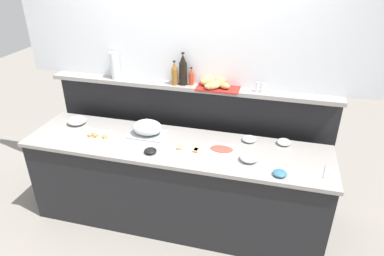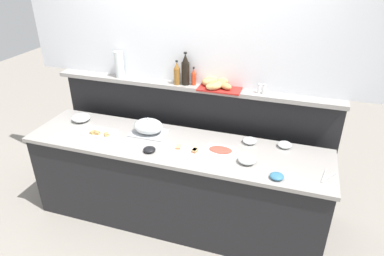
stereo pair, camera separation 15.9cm
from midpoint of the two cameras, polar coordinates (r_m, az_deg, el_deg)
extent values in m
plane|color=gray|center=(4.09, -1.17, -9.31)|extent=(12.00, 12.00, 0.00)
cube|color=black|center=(3.38, -4.05, -9.49)|extent=(2.76, 0.66, 0.85)
cube|color=gray|center=(3.13, -4.31, -3.05)|extent=(2.80, 0.70, 0.03)
cube|color=black|center=(3.69, -1.57, -2.18)|extent=(2.86, 0.08, 1.25)
cube|color=gray|center=(3.37, -1.95, 6.97)|extent=(2.86, 0.22, 0.04)
cube|color=white|center=(3.26, -1.78, 18.58)|extent=(3.46, 0.08, 1.31)
cube|color=silver|center=(3.40, -16.62, -1.15)|extent=(0.31, 0.19, 0.01)
cube|color=#B7844C|center=(3.32, -15.57, -1.56)|extent=(0.07, 0.07, 0.01)
cube|color=#E5C666|center=(3.31, -15.59, -1.44)|extent=(0.07, 0.07, 0.01)
cube|color=#B7844C|center=(3.31, -15.61, -1.32)|extent=(0.07, 0.07, 0.01)
cube|color=#B7844C|center=(3.36, -17.07, -1.36)|extent=(0.06, 0.05, 0.01)
cube|color=#E5C666|center=(3.36, -17.09, -1.24)|extent=(0.06, 0.05, 0.01)
cube|color=#B7844C|center=(3.36, -17.11, -1.12)|extent=(0.06, 0.05, 0.01)
cube|color=#B7844C|center=(3.39, -17.71, -1.25)|extent=(0.06, 0.07, 0.01)
cube|color=#E5C666|center=(3.38, -17.73, -1.14)|extent=(0.06, 0.07, 0.01)
cube|color=#B7844C|center=(3.38, -17.75, -1.02)|extent=(0.06, 0.07, 0.01)
cube|color=white|center=(2.99, -2.96, -4.10)|extent=(0.31, 0.19, 0.01)
cube|color=tan|center=(2.99, -0.88, -3.84)|extent=(0.05, 0.06, 0.01)
cube|color=#B24738|center=(2.99, -0.88, -3.71)|extent=(0.05, 0.06, 0.01)
cube|color=tan|center=(2.98, -0.88, -3.58)|extent=(0.05, 0.06, 0.01)
cube|color=tan|center=(2.98, -0.83, -3.93)|extent=(0.05, 0.06, 0.01)
cube|color=#B24738|center=(2.98, -0.83, -3.80)|extent=(0.05, 0.06, 0.01)
cube|color=tan|center=(2.98, -0.83, -3.67)|extent=(0.05, 0.06, 0.01)
cube|color=tan|center=(3.03, -3.61, -3.40)|extent=(0.05, 0.06, 0.01)
cube|color=#B24738|center=(3.03, -3.62, -3.27)|extent=(0.05, 0.06, 0.01)
cube|color=tan|center=(3.03, -3.62, -3.14)|extent=(0.05, 0.06, 0.01)
cube|color=white|center=(3.03, 3.43, -3.67)|extent=(0.27, 0.18, 0.01)
ellipsoid|color=#B24738|center=(3.02, 3.44, -3.49)|extent=(0.20, 0.13, 0.01)
cube|color=#B7BABF|center=(3.31, -8.73, -1.04)|extent=(0.34, 0.24, 0.01)
ellipsoid|color=silver|center=(3.28, -8.82, 0.10)|extent=(0.28, 0.23, 0.14)
sphere|color=#B7BABF|center=(3.24, -8.92, 1.33)|extent=(0.02, 0.02, 0.02)
ellipsoid|color=silver|center=(3.19, 13.64, -2.29)|extent=(0.12, 0.12, 0.05)
ellipsoid|color=#BF4C3F|center=(3.20, 13.62, -2.42)|extent=(0.10, 0.10, 0.03)
ellipsoid|color=silver|center=(3.68, -19.72, 1.17)|extent=(0.19, 0.19, 0.08)
ellipsoid|color=#599959|center=(3.68, -19.69, 0.98)|extent=(0.15, 0.15, 0.05)
ellipsoid|color=silver|center=(3.18, 8.07, -1.82)|extent=(0.13, 0.13, 0.05)
ellipsoid|color=#BF4C3F|center=(3.19, 8.06, -1.97)|extent=(0.10, 0.10, 0.03)
ellipsoid|color=silver|center=(2.90, 7.89, -4.91)|extent=(0.15, 0.15, 0.06)
ellipsoid|color=#BF4C3F|center=(2.90, 7.88, -5.09)|extent=(0.12, 0.12, 0.04)
ellipsoid|color=teal|center=(2.77, 12.77, -7.37)|extent=(0.11, 0.11, 0.04)
ellipsoid|color=black|center=(3.02, -8.44, -3.79)|extent=(0.11, 0.11, 0.04)
cylinder|color=#B7BABF|center=(2.92, 19.75, -6.78)|extent=(0.04, 0.18, 0.01)
cylinder|color=#B7BABF|center=(2.91, 20.44, -7.01)|extent=(0.11, 0.15, 0.01)
sphere|color=#B7BABF|center=(2.85, 19.51, -7.73)|extent=(0.01, 0.01, 0.01)
cylinder|color=#8E5B23|center=(3.33, -4.29, 8.47)|extent=(0.06, 0.06, 0.16)
cone|color=#8E5B23|center=(3.29, -4.36, 10.28)|extent=(0.05, 0.05, 0.06)
cylinder|color=black|center=(3.28, -4.39, 10.93)|extent=(0.02, 0.02, 0.02)
cylinder|color=black|center=(3.31, -2.87, 8.96)|extent=(0.08, 0.08, 0.22)
cone|color=black|center=(3.27, -2.94, 11.45)|extent=(0.06, 0.06, 0.08)
cylinder|color=black|center=(3.25, -2.96, 12.30)|extent=(0.03, 0.03, 0.02)
cylinder|color=red|center=(3.32, -1.49, 8.11)|extent=(0.04, 0.04, 0.12)
cone|color=red|center=(3.29, -1.51, 9.42)|extent=(0.04, 0.04, 0.04)
cylinder|color=black|center=(3.28, -1.51, 9.92)|extent=(0.02, 0.02, 0.02)
cylinder|color=white|center=(3.20, 9.37, 6.60)|extent=(0.03, 0.03, 0.08)
cylinder|color=#B7BABF|center=(3.19, 9.43, 7.33)|extent=(0.03, 0.03, 0.01)
cylinder|color=white|center=(3.20, 10.15, 6.51)|extent=(0.03, 0.03, 0.08)
cylinder|color=#B7BABF|center=(3.18, 10.22, 7.24)|extent=(0.03, 0.03, 0.01)
cube|color=#B2231E|center=(3.26, 3.02, 6.76)|extent=(0.40, 0.26, 0.02)
ellipsoid|color=tan|center=(3.32, 3.40, 7.89)|extent=(0.14, 0.13, 0.07)
ellipsoid|color=tan|center=(3.23, 2.76, 7.30)|extent=(0.13, 0.14, 0.07)
ellipsoid|color=#B7844C|center=(3.20, 3.95, 7.04)|extent=(0.16, 0.14, 0.06)
ellipsoid|color=tan|center=(3.18, 1.90, 6.97)|extent=(0.17, 0.14, 0.06)
ellipsoid|color=#B7844C|center=(3.24, 3.15, 7.41)|extent=(0.14, 0.15, 0.07)
ellipsoid|color=tan|center=(3.31, 1.48, 7.88)|extent=(0.13, 0.12, 0.07)
ellipsoid|color=#AD7A47|center=(3.20, 1.63, 7.17)|extent=(0.13, 0.17, 0.07)
ellipsoid|color=#AD7A47|center=(3.32, 0.69, 7.84)|extent=(0.12, 0.13, 0.06)
ellipsoid|color=tan|center=(3.27, 0.86, 7.59)|extent=(0.16, 0.15, 0.07)
cylinder|color=silver|center=(3.57, -13.92, 9.99)|extent=(0.09, 0.09, 0.27)
camera|label=1|loc=(0.08, -91.47, -0.77)|focal=32.14mm
camera|label=2|loc=(0.08, 88.53, 0.77)|focal=32.14mm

